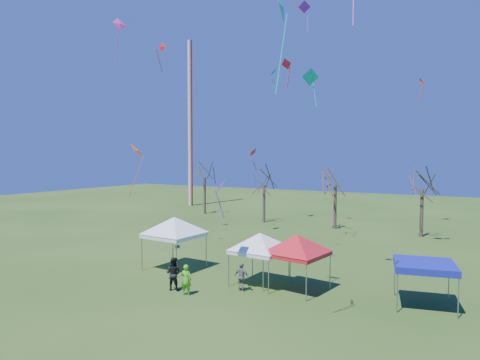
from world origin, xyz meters
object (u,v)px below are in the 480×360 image
at_px(tent_blue, 425,266).
at_px(person_grey, 242,277).
at_px(tree_0, 205,164).
at_px(tree_2, 336,169).
at_px(radio_mast, 190,124).
at_px(person_dark, 173,273).
at_px(tree_3, 423,172).
at_px(person_green, 186,280).
at_px(tree_1, 264,172).
at_px(tent_red, 297,238).
at_px(tent_white_west, 174,220).
at_px(tent_white_mid, 260,236).

relative_size(tent_blue, person_grey, 2.13).
height_order(tree_0, tree_2, tree_0).
bearing_deg(radio_mast, tree_0, -42.77).
relative_size(tent_blue, person_dark, 1.81).
relative_size(tree_3, person_green, 4.70).
bearing_deg(person_grey, tree_2, -82.39).
height_order(tree_0, tree_1, tree_0).
relative_size(tent_red, person_grey, 2.57).
height_order(tent_white_west, person_grey, tent_white_west).
bearing_deg(person_grey, tree_3, -103.27).
height_order(tree_3, tent_red, tree_3).
bearing_deg(person_grey, tree_0, -48.60).
distance_m(tent_white_mid, person_dark, 5.42).
bearing_deg(tree_1, tree_0, 164.82).
relative_size(tree_1, tree_2, 0.92).
distance_m(radio_mast, tree_1, 20.72).
bearing_deg(tree_0, person_green, -57.34).
xyz_separation_m(tree_2, tent_white_mid, (1.99, -21.14, -3.43)).
distance_m(tent_blue, person_grey, 9.59).
xyz_separation_m(tent_blue, person_grey, (-9.19, -2.43, -1.27)).
bearing_deg(tent_blue, person_green, -158.61).
distance_m(radio_mast, tent_white_mid, 42.45).
height_order(tree_0, tent_white_west, tree_0).
height_order(tent_blue, person_grey, tent_blue).
relative_size(tree_2, tent_red, 1.99).
relative_size(tree_2, tent_white_west, 1.78).
relative_size(tree_1, tent_white_west, 1.64).
distance_m(tree_0, tent_red, 33.34).
bearing_deg(person_grey, person_dark, 29.95).
height_order(tree_2, person_green, tree_2).
bearing_deg(tent_white_mid, person_dark, -138.12).
bearing_deg(tree_2, tent_white_west, -102.45).
xyz_separation_m(radio_mast, tent_red, (29.95, -30.69, -9.55)).
height_order(tree_0, person_grey, tree_0).
height_order(tent_white_west, person_dark, tent_white_west).
relative_size(tree_3, tent_blue, 2.32).
distance_m(tent_red, person_green, 6.57).
distance_m(tent_white_west, tent_red, 8.92).
bearing_deg(person_dark, tent_white_west, -65.43).
height_order(radio_mast, tent_blue, radio_mast).
relative_size(tree_0, tent_white_west, 1.84).
height_order(tree_1, tent_white_west, tree_1).
bearing_deg(tree_3, tree_0, 172.92).
bearing_deg(tree_3, tree_1, 177.94).
distance_m(person_green, person_grey, 3.11).
relative_size(tree_0, person_green, 5.02).
distance_m(radio_mast, person_dark, 43.22).
bearing_deg(person_green, tent_white_west, -55.16).
bearing_deg(tent_white_mid, tent_blue, 5.04).
bearing_deg(person_dark, radio_mast, -68.06).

